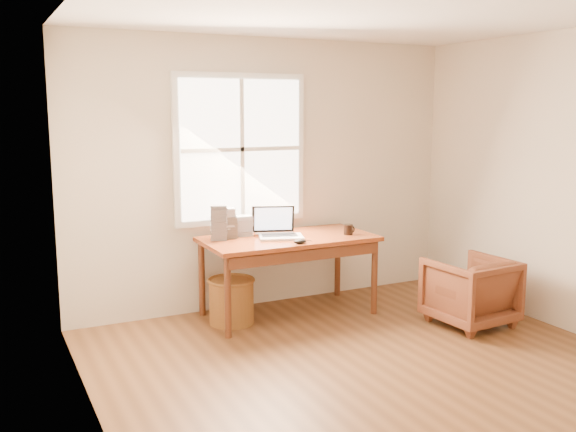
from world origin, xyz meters
The scene contains 11 objects.
room_shell centered at (-0.02, 0.16, 1.32)m, with size 4.04×4.54×2.64m.
desk centered at (0.00, 1.80, 0.73)m, with size 1.60×0.80×0.04m, color brown.
armchair centered at (1.34, 0.82, 0.31)m, with size 0.66×0.68×0.62m, color brown.
wicker_stool centered at (-0.58, 1.80, 0.20)m, with size 0.40×0.40×0.40m, color brown.
laptop centered at (-0.09, 1.78, 0.91)m, with size 0.43×0.45×0.32m, color silver, non-canonical shape.
mouse centered at (-0.04, 1.48, 0.77)m, with size 0.12×0.07×0.04m, color black.
coffee_mug centered at (0.56, 1.64, 0.80)m, with size 0.09×0.09×0.10m, color black.
cd_stack_a centered at (-0.54, 2.01, 0.89)m, with size 0.14×0.13×0.28m, color silver.
cd_stack_b centered at (-0.52, 1.99, 0.85)m, with size 0.13×0.11×0.20m, color #242328.
cd_stack_c centered at (-0.62, 1.96, 0.91)m, with size 0.14×0.13×0.32m, color gray.
cd_stack_d centered at (-0.35, 2.04, 0.84)m, with size 0.15×0.13×0.19m, color silver.
Camera 1 is at (-2.60, -3.45, 1.93)m, focal length 40.00 mm.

